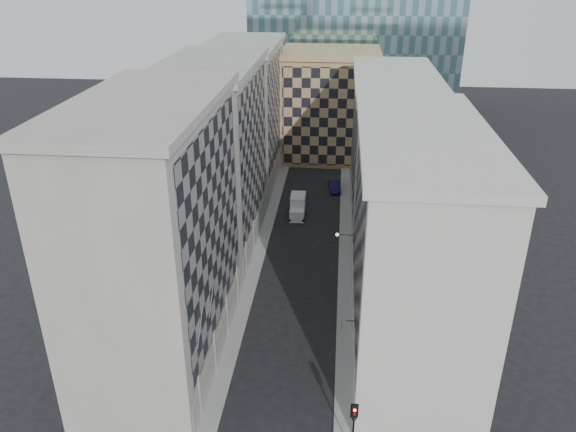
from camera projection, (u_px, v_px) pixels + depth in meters
The scene contains 14 objects.
sidewalk_west at pixel (259, 253), 69.18m from camera, with size 1.50×100.00×0.15m, color gray.
sidewalk_east at pixel (345, 257), 68.27m from camera, with size 1.50×100.00×0.15m, color gray.
bldg_left_a at pixel (159, 237), 47.55m from camera, with size 10.80×22.80×23.70m.
bldg_left_b at pixel (215, 157), 67.58m from camera, with size 10.80×22.80×22.70m.
bldg_left_c at pixel (245, 114), 87.61m from camera, with size 10.80×22.80×21.70m.
bldg_right_a at pixel (412, 242), 49.91m from camera, with size 10.80×26.80×20.70m.
bldg_right_b at pixel (391, 151), 74.43m from camera, with size 10.80×28.80×19.70m.
tan_block at pixel (329, 105), 98.70m from camera, with size 16.80×14.80×18.80m.
flagpoles_left at pixel (206, 312), 44.25m from camera, with size 0.10×6.33×2.33m.
bracket_lamp at pixel (339, 235), 60.33m from camera, with size 1.98×0.36×0.36m.
traffic_light at pixel (354, 419), 40.18m from camera, with size 0.57×0.48×4.54m.
box_truck at pixel (298, 207), 79.06m from camera, with size 2.14×5.08×2.77m.
dark_car at pixel (334, 187), 87.16m from camera, with size 1.50×4.30×1.42m, color #0E0F35.
shop_sign at pixel (342, 324), 49.78m from camera, with size 1.20×0.74×0.82m.
Camera 1 is at (4.07, -30.01, 33.71)m, focal length 35.00 mm.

